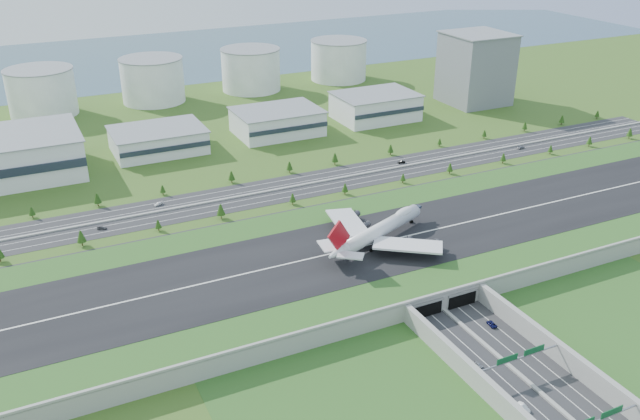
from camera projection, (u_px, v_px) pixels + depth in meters
name	position (u px, v px, depth m)	size (l,w,h in m)	color
ground	(382.00, 257.00, 318.10)	(1200.00, 1200.00, 0.00)	#38591C
airfield_deck	(383.00, 250.00, 316.29)	(520.00, 100.00, 9.20)	#979791
underpass_road	(527.00, 374.00, 235.43)	(38.80, 120.40, 8.00)	#28282B
sign_gantry_near	(520.00, 358.00, 237.51)	(38.70, 0.70, 9.80)	gray
north_expressway	(300.00, 186.00, 395.68)	(560.00, 36.00, 0.12)	#28282B
tree_row	(300.00, 179.00, 393.73)	(502.80, 48.64, 8.43)	#3D2819
hangar_mid_a	(158.00, 140.00, 446.64)	(58.00, 42.00, 15.00)	silver
hangar_mid_b	(277.00, 122.00, 479.52)	(58.00, 42.00, 17.00)	silver
hangar_mid_c	(375.00, 107.00, 510.43)	(58.00, 42.00, 19.00)	silver
office_tower	(476.00, 69.00, 544.12)	(46.00, 46.00, 55.00)	slate
fuel_tank_a	(42.00, 92.00, 516.93)	(50.00, 50.00, 35.00)	silver
fuel_tank_b	(153.00, 80.00, 550.23)	(50.00, 50.00, 35.00)	silver
fuel_tank_c	(251.00, 70.00, 583.53)	(50.00, 50.00, 35.00)	silver
fuel_tank_d	(339.00, 60.00, 616.83)	(50.00, 50.00, 35.00)	silver
bay_water	(150.00, 57.00, 710.21)	(1200.00, 260.00, 0.06)	#355466
boeing_747	(379.00, 230.00, 311.89)	(67.00, 62.00, 22.00)	silver
car_0	(478.00, 364.00, 244.16)	(1.68, 4.18, 1.43)	#ABABB0
car_1	(523.00, 407.00, 223.63)	(1.79, 5.13, 1.69)	white
car_2	(492.00, 324.00, 267.23)	(2.42, 5.24, 1.46)	#0C0F3E
car_4	(102.00, 228.00, 344.07)	(1.88, 4.68, 1.60)	#4C4C50
car_5	(401.00, 162.00, 428.61)	(1.71, 4.90, 1.61)	black
car_6	(521.00, 147.00, 453.68)	(2.73, 5.93, 1.65)	#A9A8AD
car_7	(159.00, 204.00, 370.75)	(2.22, 5.46, 1.59)	white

